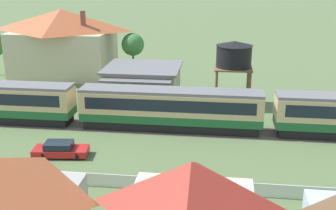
% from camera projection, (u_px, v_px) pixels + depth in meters
% --- Properties ---
extents(ground_plane, '(600.00, 600.00, 0.00)m').
position_uv_depth(ground_plane, '(99.00, 124.00, 43.17)').
color(ground_plane, '#566B42').
extents(passenger_train, '(55.83, 2.91, 4.08)m').
position_uv_depth(passenger_train, '(173.00, 107.00, 41.08)').
color(passenger_train, '#1E6033').
rests_on(passenger_train, ground_plane).
extents(railway_track, '(95.69, 3.60, 0.04)m').
position_uv_depth(railway_track, '(161.00, 128.00, 41.93)').
color(railway_track, '#665B51').
rests_on(railway_track, ground_plane).
extents(station_building, '(9.08, 9.59, 3.86)m').
position_uv_depth(station_building, '(143.00, 82.00, 51.49)').
color(station_building, '#BCB293').
rests_on(station_building, ground_plane).
extents(station_house_terracotta_roof, '(14.96, 10.44, 9.60)m').
position_uv_depth(station_house_terracotta_roof, '(63.00, 41.00, 61.39)').
color(station_house_terracotta_roof, beige).
rests_on(station_house_terracotta_roof, ground_plane).
extents(water_tower, '(4.16, 4.16, 7.49)m').
position_uv_depth(water_tower, '(234.00, 56.00, 47.22)').
color(water_tower, brown).
rests_on(water_tower, ground_plane).
extents(cottage_terracotta_roof, '(7.55, 7.53, 5.70)m').
position_uv_depth(cottage_terracotta_roof, '(6.00, 203.00, 23.13)').
color(cottage_terracotta_roof, '#9E9E99').
rests_on(cottage_terracotta_roof, ground_plane).
extents(picket_fence_front, '(46.08, 0.06, 1.05)m').
position_uv_depth(picket_fence_front, '(117.00, 181.00, 30.54)').
color(picket_fence_front, white).
rests_on(picket_fence_front, ground_plane).
extents(parked_car_red, '(4.77, 2.30, 1.27)m').
position_uv_depth(parked_car_red, '(60.00, 149.00, 35.67)').
color(parked_car_red, red).
rests_on(parked_car_red, ground_plane).
extents(yard_tree_0, '(3.25, 3.25, 6.35)m').
position_uv_depth(yard_tree_0, '(133.00, 45.00, 60.39)').
color(yard_tree_0, '#4C3823').
rests_on(yard_tree_0, ground_plane).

